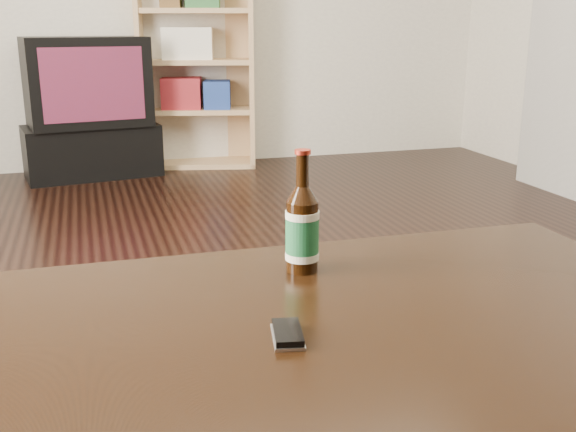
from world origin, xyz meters
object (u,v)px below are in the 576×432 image
object	(u,v)px
tv	(87,82)
beer_bottle	(302,229)
bookshelf	(196,57)
coffee_table	(330,355)
phone	(288,334)
tv_stand	(92,151)

from	to	relation	value
tv	beer_bottle	size ratio (longest dim) A/B	3.32
bookshelf	beer_bottle	distance (m)	3.67
bookshelf	coffee_table	xyz separation A→B (m)	(-0.42, -3.89, -0.32)
coffee_table	tv	bearing A→B (deg)	95.24
tv	phone	distance (m)	3.76
tv	bookshelf	xyz separation A→B (m)	(0.76, 0.19, 0.14)
beer_bottle	coffee_table	bearing A→B (deg)	-96.13
coffee_table	beer_bottle	xyz separation A→B (m)	(0.03, 0.24, 0.16)
bookshelf	phone	xyz separation A→B (m)	(-0.51, -3.94, -0.25)
beer_bottle	phone	xyz separation A→B (m)	(-0.12, -0.29, -0.08)
tv_stand	coffee_table	world-z (taller)	coffee_table
bookshelf	phone	size ratio (longest dim) A/B	14.81
bookshelf	phone	world-z (taller)	bookshelf
tv_stand	bookshelf	bearing A→B (deg)	4.87
tv	beer_bottle	bearing A→B (deg)	-92.94
tv_stand	beer_bottle	xyz separation A→B (m)	(0.37, -3.46, 0.43)
tv_stand	beer_bottle	distance (m)	3.51
coffee_table	beer_bottle	size ratio (longest dim) A/B	5.55
tv	phone	world-z (taller)	tv
tv_stand	phone	xyz separation A→B (m)	(0.25, -3.75, 0.35)
beer_bottle	bookshelf	bearing A→B (deg)	83.85
bookshelf	beer_bottle	xyz separation A→B (m)	(-0.39, -3.65, -0.17)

